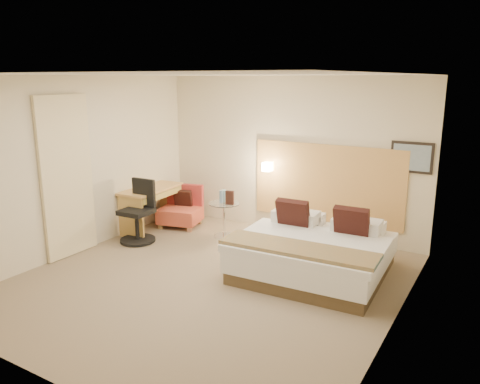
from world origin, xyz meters
The scene contains 20 objects.
floor centered at (0.00, 0.00, -0.01)m, with size 4.80×5.00×0.02m, color #816E57.
ceiling centered at (0.00, 0.00, 2.71)m, with size 4.80×5.00×0.02m, color white.
wall_back centered at (0.00, 2.51, 1.35)m, with size 4.80×0.02×2.70m, color beige.
wall_front centered at (0.00, -2.51, 1.35)m, with size 4.80×0.02×2.70m, color beige.
wall_left centered at (-2.41, 0.00, 1.35)m, with size 0.02×5.00×2.70m, color beige.
wall_right centered at (2.41, 0.00, 1.35)m, with size 0.02×5.00×2.70m, color beige.
headboard_panel centered at (0.70, 2.47, 0.95)m, with size 2.60×0.04×1.30m, color tan.
art_frame centered at (2.02, 2.48, 1.50)m, with size 0.62×0.03×0.47m, color black.
art_canvas centered at (2.02, 2.46, 1.50)m, with size 0.54×0.01×0.39m, color gray.
lamp_arm centered at (-0.35, 2.42, 1.15)m, with size 0.02×0.02×0.12m, color white.
lamp_shade centered at (-0.35, 2.36, 1.15)m, with size 0.15×0.15×0.15m, color #FFEDC6.
curtain centered at (-2.36, -0.25, 1.22)m, with size 0.06×0.90×2.42m, color beige.
bottle_a centered at (-0.85, 1.64, 0.70)m, with size 0.06×0.06×0.21m, color #7A9CBC.
bottle_b centered at (-0.83, 1.70, 0.70)m, with size 0.06×0.06×0.21m, color #91CAE0.
menu_folder centered at (-0.66, 1.62, 0.71)m, with size 0.14×0.05×0.24m, color #321914.
bed centered at (1.11, 0.98, 0.31)m, with size 2.05×2.00×0.96m.
lounge_chair centered at (-1.81, 1.77, 0.30)m, with size 0.83×0.77×0.74m.
side_table centered at (-0.79, 1.64, 0.33)m, with size 0.64×0.64×0.60m.
desk centered at (-2.11, 1.34, 0.60)m, with size 0.64×1.26×0.77m.
desk_chair centered at (-1.89, 0.73, 0.42)m, with size 0.60×0.60×1.03m.
Camera 1 is at (3.34, -4.79, 2.66)m, focal length 35.00 mm.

